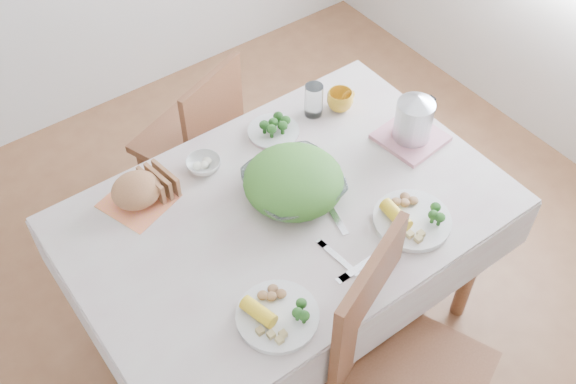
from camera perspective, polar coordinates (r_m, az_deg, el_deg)
floor at (r=2.97m, az=-0.08°, el=-11.02°), size 3.60×3.60×0.00m
dining_table at (r=2.65m, az=-0.09°, el=-6.87°), size 1.40×0.90×0.75m
tablecloth at (r=2.35m, az=-0.10°, el=-1.55°), size 1.50×1.00×0.01m
chair_near at (r=2.36m, az=10.58°, el=-15.23°), size 0.58×0.58×0.99m
chair_far at (r=3.08m, az=-8.64°, el=4.95°), size 0.50×0.50×0.87m
salad_bowl at (r=2.36m, az=0.48°, el=0.54°), size 0.37×0.37×0.08m
dinner_plate_left at (r=2.08m, az=-0.89°, el=-10.48°), size 0.28×0.28×0.02m
dinner_plate_right at (r=2.34m, az=10.44°, el=-2.38°), size 0.36×0.36×0.02m
broccoli_plate at (r=2.61m, az=-1.24°, el=5.14°), size 0.23×0.23×0.02m
napkin at (r=2.43m, az=-12.52°, el=-0.71°), size 0.28×0.28×0.00m
bread_loaf at (r=2.39m, az=-12.74°, el=0.18°), size 0.21×0.20×0.10m
fruit_bowl at (r=2.48m, az=-7.16°, el=2.33°), size 0.15×0.15×0.04m
yellow_mug at (r=2.70m, az=4.43°, el=7.73°), size 0.12×0.12×0.08m
glass_tumbler at (r=2.66m, az=2.19°, el=7.70°), size 0.08×0.08×0.14m
pink_tray at (r=2.63m, az=10.32°, el=4.55°), size 0.25×0.25×0.02m
electric_kettle at (r=2.55m, az=10.66°, el=6.39°), size 0.18×0.18×0.20m
fork_left at (r=2.22m, az=4.28°, el=-5.59°), size 0.04×0.18×0.00m
fork_right at (r=2.34m, az=3.87°, el=-1.83°), size 0.07×0.20×0.00m
knife at (r=2.21m, az=6.53°, el=-6.04°), size 0.21×0.03×0.00m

